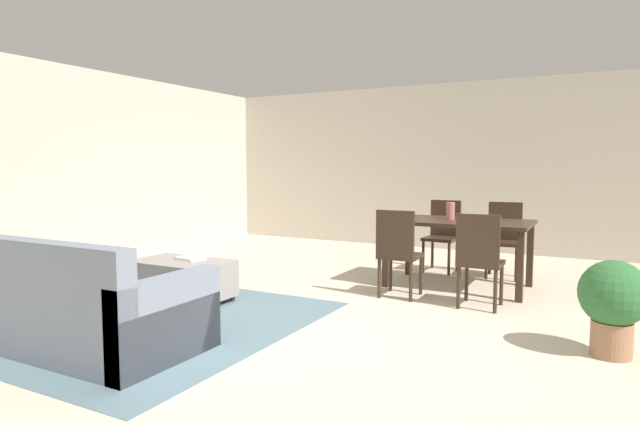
{
  "coord_description": "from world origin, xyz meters",
  "views": [
    {
      "loc": [
        1.89,
        -3.73,
        1.37
      ],
      "look_at": [
        -0.96,
        1.58,
        0.84
      ],
      "focal_mm": 29.99,
      "sensor_mm": 36.0,
      "label": 1
    }
  ],
  "objects_px": {
    "dining_chair_near_right": "(479,255)",
    "vase_centerpiece": "(451,211)",
    "dining_chair_far_left": "(443,231)",
    "book_on_ottoman": "(190,258)",
    "dining_table": "(459,229)",
    "dining_chair_far_right": "(504,235)",
    "couch": "(60,306)",
    "dining_chair_near_left": "(398,248)",
    "ottoman_table": "(182,278)",
    "potted_plant": "(613,301)"
  },
  "relations": [
    {
      "from": "couch",
      "to": "dining_chair_near_right",
      "type": "relative_size",
      "value": 2.48
    },
    {
      "from": "ottoman_table",
      "to": "dining_chair_near_left",
      "type": "height_order",
      "value": "dining_chair_near_left"
    },
    {
      "from": "ottoman_table",
      "to": "dining_table",
      "type": "bearing_deg",
      "value": 41.02
    },
    {
      "from": "dining_chair_near_left",
      "to": "book_on_ottoman",
      "type": "relative_size",
      "value": 3.54
    },
    {
      "from": "dining_table",
      "to": "potted_plant",
      "type": "bearing_deg",
      "value": -48.24
    },
    {
      "from": "couch",
      "to": "dining_chair_far_right",
      "type": "distance_m",
      "value": 4.96
    },
    {
      "from": "ottoman_table",
      "to": "dining_chair_far_right",
      "type": "relative_size",
      "value": 1.07
    },
    {
      "from": "ottoman_table",
      "to": "dining_table",
      "type": "xyz_separation_m",
      "value": [
        2.29,
        1.99,
        0.42
      ]
    },
    {
      "from": "dining_chair_near_left",
      "to": "dining_chair_near_right",
      "type": "bearing_deg",
      "value": -2.73
    },
    {
      "from": "dining_chair_far_left",
      "to": "book_on_ottoman",
      "type": "relative_size",
      "value": 3.54
    },
    {
      "from": "dining_chair_near_right",
      "to": "dining_chair_far_right",
      "type": "bearing_deg",
      "value": 91.72
    },
    {
      "from": "ottoman_table",
      "to": "dining_chair_far_right",
      "type": "height_order",
      "value": "dining_chair_far_right"
    },
    {
      "from": "dining_chair_near_right",
      "to": "potted_plant",
      "type": "relative_size",
      "value": 1.31
    },
    {
      "from": "dining_chair_near_right",
      "to": "dining_chair_far_left",
      "type": "bearing_deg",
      "value": 115.65
    },
    {
      "from": "ottoman_table",
      "to": "potted_plant",
      "type": "distance_m",
      "value": 3.83
    },
    {
      "from": "couch",
      "to": "book_on_ottoman",
      "type": "height_order",
      "value": "couch"
    },
    {
      "from": "dining_chair_near_right",
      "to": "vase_centerpiece",
      "type": "bearing_deg",
      "value": 120.49
    },
    {
      "from": "book_on_ottoman",
      "to": "couch",
      "type": "bearing_deg",
      "value": -90.51
    },
    {
      "from": "couch",
      "to": "ottoman_table",
      "type": "height_order",
      "value": "couch"
    },
    {
      "from": "ottoman_table",
      "to": "vase_centerpiece",
      "type": "xyz_separation_m",
      "value": [
        2.19,
        2.0,
        0.62
      ]
    },
    {
      "from": "dining_chair_near_right",
      "to": "dining_chair_far_left",
      "type": "distance_m",
      "value": 1.88
    },
    {
      "from": "dining_chair_near_left",
      "to": "couch",
      "type": "bearing_deg",
      "value": -125.29
    },
    {
      "from": "dining_table",
      "to": "vase_centerpiece",
      "type": "height_order",
      "value": "vase_centerpiece"
    },
    {
      "from": "dining_table",
      "to": "dining_chair_far_right",
      "type": "xyz_separation_m",
      "value": [
        0.36,
        0.83,
        -0.14
      ]
    },
    {
      "from": "dining_chair_far_right",
      "to": "book_on_ottoman",
      "type": "height_order",
      "value": "dining_chair_far_right"
    },
    {
      "from": "dining_chair_near_right",
      "to": "vase_centerpiece",
      "type": "distance_m",
      "value": 1.05
    },
    {
      "from": "dining_table",
      "to": "book_on_ottoman",
      "type": "bearing_deg",
      "value": -139.24
    },
    {
      "from": "book_on_ottoman",
      "to": "dining_chair_far_right",
      "type": "bearing_deg",
      "value": 46.79
    },
    {
      "from": "couch",
      "to": "dining_chair_far_right",
      "type": "bearing_deg",
      "value": 58.33
    },
    {
      "from": "dining_chair_near_right",
      "to": "potted_plant",
      "type": "bearing_deg",
      "value": -37.45
    },
    {
      "from": "dining_table",
      "to": "dining_chair_near_right",
      "type": "bearing_deg",
      "value": -64.46
    },
    {
      "from": "potted_plant",
      "to": "couch",
      "type": "bearing_deg",
      "value": -156.01
    },
    {
      "from": "dining_chair_near_right",
      "to": "dining_chair_far_right",
      "type": "distance_m",
      "value": 1.68
    },
    {
      "from": "vase_centerpiece",
      "to": "potted_plant",
      "type": "xyz_separation_m",
      "value": [
        1.62,
        -1.72,
        -0.45
      ]
    },
    {
      "from": "dining_chair_near_right",
      "to": "vase_centerpiece",
      "type": "height_order",
      "value": "vase_centerpiece"
    },
    {
      "from": "couch",
      "to": "dining_chair_far_left",
      "type": "bearing_deg",
      "value": 66.55
    },
    {
      "from": "couch",
      "to": "ottoman_table",
      "type": "bearing_deg",
      "value": 91.83
    },
    {
      "from": "ottoman_table",
      "to": "dining_chair_far_right",
      "type": "bearing_deg",
      "value": 46.86
    },
    {
      "from": "dining_chair_near_left",
      "to": "dining_chair_far_right",
      "type": "xyz_separation_m",
      "value": [
        0.78,
        1.64,
        0.0
      ]
    },
    {
      "from": "dining_chair_near_right",
      "to": "dining_chair_far_right",
      "type": "relative_size",
      "value": 1.0
    },
    {
      "from": "dining_table",
      "to": "vase_centerpiece",
      "type": "xyz_separation_m",
      "value": [
        -0.1,
        0.01,
        0.2
      ]
    },
    {
      "from": "dining_chair_far_left",
      "to": "vase_centerpiece",
      "type": "xyz_separation_m",
      "value": [
        0.31,
        -0.84,
        0.34
      ]
    },
    {
      "from": "dining_chair_far_right",
      "to": "vase_centerpiece",
      "type": "height_order",
      "value": "vase_centerpiece"
    },
    {
      "from": "couch",
      "to": "vase_centerpiece",
      "type": "distance_m",
      "value": 4.05
    },
    {
      "from": "dining_chair_far_right",
      "to": "vase_centerpiece",
      "type": "bearing_deg",
      "value": -118.97
    },
    {
      "from": "ottoman_table",
      "to": "dining_chair_far_left",
      "type": "bearing_deg",
      "value": 56.48
    },
    {
      "from": "dining_table",
      "to": "dining_chair_near_right",
      "type": "distance_m",
      "value": 0.95
    },
    {
      "from": "dining_chair_near_right",
      "to": "book_on_ottoman",
      "type": "bearing_deg",
      "value": -157.89
    },
    {
      "from": "vase_centerpiece",
      "to": "dining_chair_far_left",
      "type": "bearing_deg",
      "value": 110.24
    },
    {
      "from": "ottoman_table",
      "to": "vase_centerpiece",
      "type": "bearing_deg",
      "value": 42.4
    }
  ]
}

